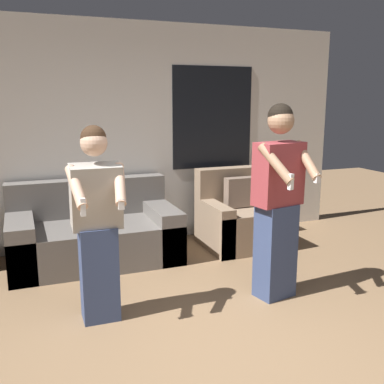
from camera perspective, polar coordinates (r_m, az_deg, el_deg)
ground_plane at (r=3.23m, az=7.86°, el=-22.16°), size 14.00×14.00×0.00m
wall_back at (r=5.62m, az=-7.16°, el=7.20°), size 5.61×0.07×2.70m
couch at (r=5.18m, az=-12.34°, el=-5.31°), size 1.82×1.00×0.88m
armchair at (r=5.59m, az=6.05°, el=-3.49°), size 0.91×0.83×0.94m
person_left at (r=3.66m, az=-11.94°, el=-4.09°), size 0.46×0.47×1.60m
person_right at (r=4.06m, az=10.85°, el=-1.21°), size 0.51×0.52×1.76m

